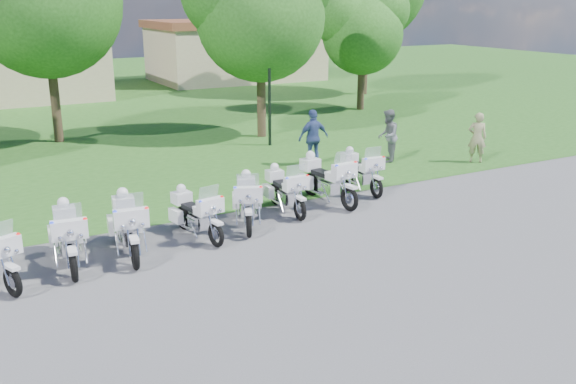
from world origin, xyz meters
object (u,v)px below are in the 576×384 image
motorcycle_1 (68,235)px  lamp_post (269,65)px  motorcycle_7 (361,170)px  bystander_a (477,138)px  motorcycle_4 (247,200)px  bystander_b (388,136)px  motorcycle_2 (128,224)px  motorcycle_5 (285,189)px  bystander_c (313,138)px  motorcycle_3 (196,213)px  motorcycle_6 (326,179)px

motorcycle_1 → lamp_post: lamp_post is taller
motorcycle_7 → lamp_post: (0.39, 6.72, 2.47)m
motorcycle_7 → bystander_a: bystander_a is taller
motorcycle_4 → bystander_b: bystander_b is taller
motorcycle_1 → bystander_b: (11.47, 4.06, 0.26)m
lamp_post → bystander_a: lamp_post is taller
motorcycle_1 → motorcycle_7: motorcycle_1 is taller
motorcycle_2 → motorcycle_5: (4.48, 0.96, -0.07)m
motorcycle_5 → bystander_b: bystander_b is taller
lamp_post → bystander_a: bearing=-49.1°
lamp_post → bystander_c: size_ratio=2.11×
motorcycle_1 → lamp_post: bearing=-131.5°
motorcycle_4 → bystander_b: (7.03, 3.56, 0.28)m
motorcycle_1 → motorcycle_4: motorcycle_1 is taller
bystander_b → bystander_c: size_ratio=0.96×
motorcycle_7 → bystander_a: bearing=-167.0°
motorcycle_2 → lamp_post: lamp_post is taller
motorcycle_3 → lamp_post: bearing=-137.1°
motorcycle_1 → bystander_a: 14.37m
motorcycle_2 → motorcycle_5: motorcycle_2 is taller
motorcycle_2 → bystander_b: bystander_b is taller
motorcycle_6 → bystander_c: size_ratio=1.25×
motorcycle_1 → motorcycle_3: size_ratio=1.12×
motorcycle_7 → motorcycle_3: bearing=17.5°
lamp_post → bystander_b: 5.39m
motorcycle_5 → bystander_b: (5.70, 3.07, 0.32)m
motorcycle_6 → bystander_b: bearing=-152.5°
motorcycle_7 → bystander_a: size_ratio=1.24×
motorcycle_3 → bystander_c: size_ratio=1.09×
motorcycle_1 → lamp_post: (9.07, 8.38, 2.42)m
motorcycle_2 → bystander_c: (7.65, 4.83, 0.29)m
motorcycle_2 → motorcycle_3: motorcycle_2 is taller
motorcycle_3 → motorcycle_4: motorcycle_4 is taller
motorcycle_5 → bystander_a: bearing=-167.0°
motorcycle_2 → lamp_post: 11.66m
motorcycle_1 → motorcycle_6: bearing=-165.2°
motorcycle_3 → motorcycle_4: size_ratio=0.99×
motorcycle_4 → bystander_a: size_ratio=1.21×
bystander_c → motorcycle_2: bearing=32.3°
motorcycle_5 → bystander_b: bearing=-149.1°
motorcycle_3 → bystander_c: bearing=-152.6°
motorcycle_7 → bystander_a: 5.54m
motorcycle_7 → bystander_c: size_ratio=1.13×
bystander_c → bystander_b: bearing=162.5°
motorcycle_1 → bystander_c: bystander_c is taller
motorcycle_3 → lamp_post: (6.09, 8.09, 2.48)m
motorcycle_6 → motorcycle_7: bearing=-167.9°
motorcycle_6 → bystander_b: 5.20m
motorcycle_1 → motorcycle_2: size_ratio=0.98×
motorcycle_4 → motorcycle_2: bearing=31.6°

